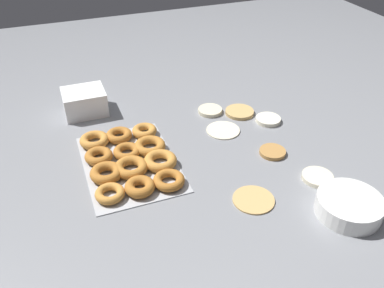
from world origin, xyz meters
The scene contains 11 objects.
ground_plane centered at (0.00, 0.00, 0.00)m, with size 3.00×3.00×0.00m, color gray.
pancake_0 centered at (0.06, 0.17, 0.01)m, with size 0.08×0.08×0.01m, color #B27F42.
pancake_1 centered at (0.24, 0.01, 0.00)m, with size 0.12×0.12×0.01m, color tan.
pancake_2 centered at (-0.20, 0.18, 0.01)m, with size 0.10×0.10×0.01m, color tan.
pancake_3 centered at (-0.11, 0.08, 0.00)m, with size 0.12×0.12×0.01m, color beige.
pancake_4 centered at (0.22, 0.23, 0.01)m, with size 0.09×0.09×0.01m, color beige.
pancake_5 centered at (-0.25, 0.08, 0.01)m, with size 0.09×0.09×0.01m, color beige.
pancake_6 centered at (-0.11, 0.25, 0.01)m, with size 0.09×0.09×0.01m, color silver.
donut_tray centered at (-0.04, -0.27, 0.02)m, with size 0.39×0.27×0.03m.
batter_bowl centered at (0.37, 0.22, 0.03)m, with size 0.17×0.17×0.05m.
container_stack centered at (-0.41, -0.35, 0.04)m, with size 0.13×0.15×0.09m.
Camera 1 is at (0.95, -0.44, 0.77)m, focal length 38.00 mm.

